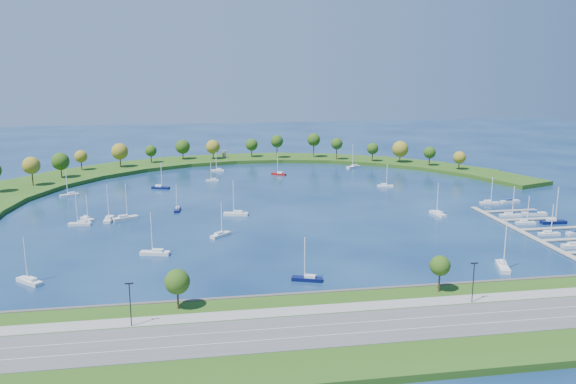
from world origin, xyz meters
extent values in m
plane|color=#071D42|center=(0.00, 0.00, 0.00)|extent=(700.00, 700.00, 0.00)
cube|color=#284F15|center=(0.00, -124.00, 0.80)|extent=(420.00, 42.00, 1.60)
cube|color=#474442|center=(0.00, -102.50, 0.90)|extent=(420.00, 1.20, 1.80)
cube|color=#515154|center=(0.00, -124.00, 1.66)|extent=(420.00, 16.00, 0.12)
cube|color=gray|center=(0.00, -113.00, 1.66)|extent=(420.00, 5.00, 0.12)
cube|color=silver|center=(0.00, -126.50, 1.73)|extent=(420.00, 0.15, 0.02)
cube|color=silver|center=(0.00, -121.50, 1.73)|extent=(420.00, 0.15, 0.02)
cylinder|color=#382314|center=(-40.00, -107.00, 4.22)|extent=(0.56, 0.56, 5.25)
sphere|color=#254912|center=(-40.00, -107.00, 8.05)|extent=(6.00, 6.00, 6.00)
cylinder|color=#382314|center=(25.00, -107.00, 4.40)|extent=(0.56, 0.56, 5.60)
sphere|color=#254912|center=(25.00, -107.00, 8.24)|extent=(5.20, 5.20, 5.20)
cylinder|color=black|center=(-50.00, -115.00, 6.60)|extent=(0.24, 0.24, 10.00)
cylinder|color=black|center=(30.00, -115.00, 6.60)|extent=(0.24, 0.24, 10.00)
cube|color=#284F15|center=(-118.83, 37.57, 1.00)|extent=(50.23, 54.30, 2.00)
cube|color=#284F15|center=(-104.03, 64.58, 1.00)|extent=(54.07, 56.09, 2.00)
cube|color=#284F15|center=(-83.21, 87.27, 1.00)|extent=(55.20, 54.07, 2.00)
cube|color=#284F15|center=(-57.57, 104.32, 1.00)|extent=(53.65, 48.47, 2.00)
cube|color=#284F15|center=(-28.60, 114.76, 1.00)|extent=(49.62, 39.75, 2.00)
cube|color=#284F15|center=(2.03, 117.98, 1.00)|extent=(44.32, 29.96, 2.00)
cube|color=#284F15|center=(32.54, 113.79, 1.00)|extent=(49.49, 38.05, 2.00)
cube|color=#284F15|center=(61.17, 102.44, 1.00)|extent=(51.13, 44.12, 2.00)
cube|color=#284F15|center=(86.25, 84.58, 1.00)|extent=(49.19, 47.96, 2.00)
cube|color=#284F15|center=(106.34, 61.24, 1.00)|extent=(43.90, 49.49, 2.00)
cube|color=#284F15|center=(120.28, 33.78, 1.00)|extent=(35.67, 48.74, 2.00)
cylinder|color=#382314|center=(-109.28, 47.63, 6.01)|extent=(0.56, 0.56, 8.02)
sphere|color=brown|center=(-109.28, 47.63, 11.65)|extent=(8.16, 8.16, 8.16)
cylinder|color=#382314|center=(-100.04, 65.92, 5.29)|extent=(0.56, 0.56, 6.57)
sphere|color=#254912|center=(-100.04, 65.92, 10.32)|extent=(8.76, 8.76, 8.76)
cylinder|color=#382314|center=(-93.76, 86.61, 5.09)|extent=(0.56, 0.56, 6.18)
sphere|color=brown|center=(-93.76, 86.61, 9.52)|extent=(6.69, 6.69, 6.69)
cylinder|color=#382314|center=(-74.24, 92.97, 5.47)|extent=(0.56, 0.56, 6.94)
sphere|color=brown|center=(-74.24, 92.97, 10.75)|extent=(9.09, 9.09, 9.09)
cylinder|color=#382314|center=(-58.26, 105.16, 4.82)|extent=(0.56, 0.56, 5.65)
sphere|color=#254912|center=(-58.26, 105.16, 8.96)|extent=(6.57, 6.57, 6.57)
cylinder|color=#382314|center=(-40.30, 115.17, 4.92)|extent=(0.56, 0.56, 5.84)
sphere|color=#254912|center=(-40.30, 115.17, 9.55)|extent=(8.56, 8.56, 8.56)
cylinder|color=#382314|center=(-22.45, 113.28, 4.84)|extent=(0.56, 0.56, 5.67)
sphere|color=brown|center=(-22.45, 113.28, 9.34)|extent=(8.34, 8.34, 8.34)
cylinder|color=#382314|center=(1.26, 117.22, 5.02)|extent=(0.56, 0.56, 6.04)
sphere|color=#254912|center=(1.26, 117.22, 9.52)|extent=(7.39, 7.39, 7.39)
cylinder|color=#382314|center=(15.89, 110.45, 6.37)|extent=(0.56, 0.56, 8.75)
sphere|color=#254912|center=(15.89, 110.45, 12.25)|extent=(7.53, 7.53, 7.53)
cylinder|color=#382314|center=(38.42, 109.65, 6.62)|extent=(0.56, 0.56, 9.25)
sphere|color=#254912|center=(38.42, 109.65, 12.82)|extent=(7.86, 7.86, 7.86)
cylinder|color=#382314|center=(50.02, 98.48, 6.10)|extent=(0.56, 0.56, 8.20)
sphere|color=#254912|center=(50.02, 98.48, 11.58)|extent=(6.89, 6.89, 6.89)
cylinder|color=#382314|center=(69.11, 88.82, 5.11)|extent=(0.56, 0.56, 6.22)
sphere|color=#254912|center=(69.11, 88.82, 9.56)|extent=(6.68, 6.68, 6.68)
cylinder|color=#382314|center=(83.77, 82.84, 4.98)|extent=(0.56, 0.56, 5.96)
sphere|color=brown|center=(83.77, 82.84, 9.83)|extent=(9.35, 9.35, 9.35)
cylinder|color=#382314|center=(96.07, 69.25, 5.05)|extent=(0.56, 0.56, 6.10)
sphere|color=#254912|center=(96.07, 69.25, 9.43)|extent=(6.65, 6.65, 6.65)
cylinder|color=#382314|center=(106.98, 54.84, 4.63)|extent=(0.56, 0.56, 5.26)
sphere|color=brown|center=(106.98, 54.84, 8.62)|extent=(6.79, 6.79, 6.79)
cylinder|color=gray|center=(-15.60, 117.83, 3.89)|extent=(2.20, 2.20, 3.78)
cylinder|color=gray|center=(-15.60, 117.83, 5.93)|extent=(2.60, 2.60, 0.30)
cube|color=gray|center=(78.00, -61.00, 0.35)|extent=(2.20, 82.00, 0.40)
cube|color=gray|center=(90.10, -67.60, 0.35)|extent=(22.00, 2.00, 0.40)
cube|color=gray|center=(90.10, -54.40, 0.35)|extent=(22.00, 2.00, 0.40)
cube|color=gray|center=(90.10, -41.20, 0.35)|extent=(22.00, 2.00, 0.40)
cylinder|color=#382314|center=(101.00, -41.20, 0.60)|extent=(0.36, 0.36, 1.60)
cube|color=gray|center=(90.10, -28.00, 0.35)|extent=(22.00, 2.00, 0.40)
cylinder|color=#382314|center=(101.00, -28.00, 0.60)|extent=(0.36, 0.36, 1.60)
cube|color=silver|center=(52.11, -90.00, 0.59)|extent=(5.82, 10.22, 1.18)
cube|color=silver|center=(52.43, -89.07, 1.60)|extent=(2.95, 3.89, 0.83)
cylinder|color=silver|center=(51.85, -90.75, 7.83)|extent=(0.32, 0.32, 13.30)
cube|color=silver|center=(-76.88, -20.85, 0.48)|extent=(8.23, 2.87, 0.97)
cube|color=silver|center=(-76.08, -20.91, 1.31)|extent=(2.94, 1.79, 0.68)
cylinder|color=silver|center=(-77.53, -20.80, 6.42)|extent=(0.32, 0.32, 10.91)
cube|color=silver|center=(55.37, 80.39, 0.55)|extent=(9.23, 6.97, 1.11)
cube|color=silver|center=(56.16, 80.86, 1.49)|extent=(3.70, 3.21, 0.77)
cylinder|color=silver|center=(54.74, 80.01, 7.33)|extent=(0.32, 0.32, 12.44)
cube|color=silver|center=(-26.58, -43.54, 0.50)|extent=(7.61, 7.34, 0.99)
cube|color=silver|center=(-27.19, -44.10, 1.34)|extent=(3.22, 3.16, 0.69)
cylinder|color=silver|center=(-26.10, -43.08, 6.57)|extent=(0.32, 0.32, 11.16)
cube|color=#090F3B|center=(-41.84, -4.78, 0.44)|extent=(2.72, 7.51, 0.88)
cube|color=silver|center=(-41.78, -4.05, 1.19)|extent=(1.67, 2.69, 0.62)
cylinder|color=silver|center=(-41.90, -5.36, 5.85)|extent=(0.32, 0.32, 9.93)
cube|color=silver|center=(-61.10, -15.39, 0.56)|extent=(9.63, 6.42, 1.13)
cube|color=silver|center=(-61.95, -15.80, 1.53)|extent=(3.77, 3.08, 0.79)
cylinder|color=silver|center=(-60.42, -15.07, 7.48)|extent=(0.32, 0.32, 12.71)
cube|color=silver|center=(-75.40, -13.58, 0.41)|extent=(5.96, 6.28, 0.81)
cube|color=silver|center=(-75.86, -13.08, 1.10)|extent=(2.58, 2.65, 0.57)
cylinder|color=silver|center=(-75.03, -13.98, 5.39)|extent=(0.32, 0.32, 9.14)
cube|color=silver|center=(-21.45, 82.08, 0.44)|extent=(7.66, 3.40, 0.89)
cube|color=silver|center=(-20.72, 81.94, 1.20)|extent=(2.82, 1.90, 0.62)
cylinder|color=silver|center=(-22.03, 82.19, 5.89)|extent=(0.32, 0.32, 10.00)
cube|color=silver|center=(-25.51, 54.39, 0.39)|extent=(6.48, 1.86, 0.78)
cube|color=silver|center=(-24.86, 54.38, 1.05)|extent=(2.27, 1.28, 0.54)
cylinder|color=silver|center=(-26.02, 54.39, 5.14)|extent=(0.32, 0.32, 8.73)
cube|color=silver|center=(-67.18, -16.08, 0.55)|extent=(2.97, 9.34, 1.11)
cube|color=silver|center=(-67.22, -17.01, 1.50)|extent=(1.94, 3.31, 0.78)
cylinder|color=silver|center=(-67.15, -15.35, 7.35)|extent=(0.32, 0.32, 12.48)
cube|color=silver|center=(-80.07, -79.46, 0.53)|extent=(8.08, 7.82, 1.05)
cube|color=silver|center=(-79.43, -80.06, 1.42)|extent=(3.42, 3.36, 0.74)
cylinder|color=silver|center=(-80.58, -78.98, 6.98)|extent=(0.32, 0.32, 11.86)
cube|color=maroon|center=(10.13, 65.77, 0.48)|extent=(7.96, 6.38, 0.97)
cube|color=silver|center=(10.80, 65.32, 1.31)|extent=(3.23, 2.89, 0.68)
cylinder|color=silver|center=(9.59, 66.14, 6.42)|extent=(0.32, 0.32, 10.90)
cube|color=silver|center=(-47.84, -60.25, 0.55)|extent=(9.49, 4.69, 1.10)
cube|color=silver|center=(-46.95, -60.47, 1.48)|extent=(3.54, 2.51, 0.77)
cylinder|color=silver|center=(-48.55, -60.08, 7.27)|extent=(0.32, 0.32, 12.34)
cube|color=silver|center=(56.10, 26.55, 0.46)|extent=(7.88, 3.57, 0.91)
cube|color=silver|center=(55.35, 26.70, 1.23)|extent=(2.90, 1.98, 0.64)
cylinder|color=silver|center=(56.69, 26.43, 6.05)|extent=(0.32, 0.32, 10.28)
cube|color=#090F3B|center=(-5.62, -90.00, 0.50)|extent=(8.72, 5.03, 1.01)
cube|color=silver|center=(-4.83, -90.28, 1.36)|extent=(3.33, 2.54, 0.71)
cylinder|color=silver|center=(-6.26, -89.78, 6.69)|extent=(0.32, 0.32, 11.36)
cube|color=#090F3B|center=(-50.37, 40.01, 0.51)|extent=(8.81, 5.35, 1.02)
cube|color=silver|center=(-51.17, 40.32, 1.38)|extent=(3.39, 2.65, 0.72)
cylinder|color=silver|center=(-49.74, 39.76, 6.78)|extent=(0.32, 0.32, 11.52)
cube|color=silver|center=(-90.09, 30.65, 0.48)|extent=(8.26, 5.28, 0.96)
cube|color=silver|center=(-89.35, 30.97, 1.30)|extent=(3.21, 2.57, 0.67)
cylinder|color=silver|center=(-90.68, 30.39, 6.39)|extent=(0.32, 0.32, 10.84)
cube|color=silver|center=(-19.22, -15.98, 0.57)|extent=(9.82, 4.63, 1.14)
cube|color=silver|center=(-18.29, -16.18, 1.53)|extent=(3.64, 2.53, 0.80)
cylinder|color=silver|center=(-19.96, -15.82, 7.53)|extent=(0.32, 0.32, 12.79)
cube|color=silver|center=(58.92, -28.52, 0.52)|extent=(3.97, 8.96, 1.04)
cube|color=silver|center=(59.08, -29.37, 1.40)|extent=(2.22, 3.29, 0.73)
cylinder|color=silver|center=(58.80, -27.84, 6.89)|extent=(0.32, 0.32, 11.70)
cube|color=silver|center=(85.60, -75.19, 0.52)|extent=(8.85, 2.99, 1.04)
cube|color=silver|center=(84.73, -75.13, 1.41)|extent=(3.15, 1.90, 0.73)
cube|color=silver|center=(85.60, -60.97, 0.44)|extent=(7.53, 2.58, 0.89)
cube|color=silver|center=(84.86, -60.91, 1.20)|extent=(2.69, 1.63, 0.62)
cylinder|color=silver|center=(86.19, -61.01, 5.89)|extent=(0.32, 0.32, 10.00)
cube|color=navy|center=(95.25, -61.89, 1.39)|extent=(3.16, 1.97, 0.72)
cube|color=silver|center=(85.60, -46.24, 0.43)|extent=(7.38, 2.81, 0.86)
cube|color=silver|center=(84.88, -46.16, 1.17)|extent=(2.66, 1.69, 0.60)
cylinder|color=silver|center=(86.17, -46.31, 5.72)|extent=(0.32, 0.32, 9.72)
cube|color=#090F3B|center=(96.10, -47.45, 0.57)|extent=(9.57, 3.04, 1.14)
cube|color=silver|center=(95.15, -47.41, 1.53)|extent=(3.39, 1.99, 0.80)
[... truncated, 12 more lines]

